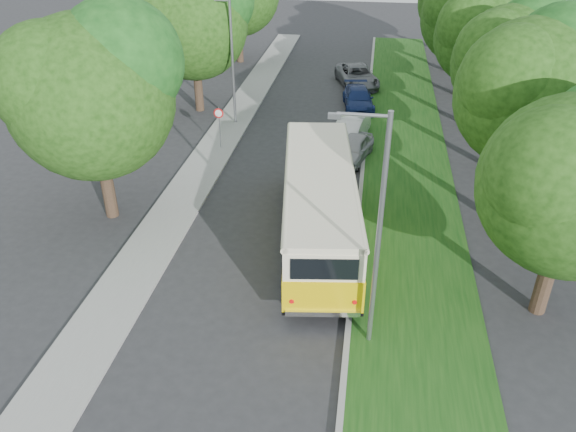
# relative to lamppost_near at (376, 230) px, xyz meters

# --- Properties ---
(ground) EXTENTS (120.00, 120.00, 0.00)m
(ground) POSITION_rel_lamppost_near_xyz_m (-4.21, 2.50, -4.37)
(ground) COLOR #2B2B2E
(ground) RESTS_ON ground
(curb) EXTENTS (0.20, 70.00, 0.15)m
(curb) POSITION_rel_lamppost_near_xyz_m (-0.61, 7.50, -4.29)
(curb) COLOR gray
(curb) RESTS_ON ground
(grass_verge) EXTENTS (4.50, 70.00, 0.13)m
(grass_verge) POSITION_rel_lamppost_near_xyz_m (1.74, 7.50, -4.30)
(grass_verge) COLOR #154412
(grass_verge) RESTS_ON ground
(sidewalk) EXTENTS (2.20, 70.00, 0.12)m
(sidewalk) POSITION_rel_lamppost_near_xyz_m (-9.01, 7.50, -4.31)
(sidewalk) COLOR gray
(sidewalk) RESTS_ON ground
(treeline) EXTENTS (24.27, 41.91, 9.46)m
(treeline) POSITION_rel_lamppost_near_xyz_m (-1.06, 20.49, 1.56)
(treeline) COLOR #332319
(treeline) RESTS_ON ground
(lamppost_near) EXTENTS (1.71, 0.16, 8.00)m
(lamppost_near) POSITION_rel_lamppost_near_xyz_m (0.00, 0.00, 0.00)
(lamppost_near) COLOR gray
(lamppost_near) RESTS_ON ground
(lamppost_far) EXTENTS (1.71, 0.16, 7.50)m
(lamppost_far) POSITION_rel_lamppost_near_xyz_m (-8.91, 18.50, -0.25)
(lamppost_far) COLOR gray
(lamppost_far) RESTS_ON ground
(warning_sign) EXTENTS (0.56, 0.10, 2.50)m
(warning_sign) POSITION_rel_lamppost_near_xyz_m (-8.71, 14.48, -2.66)
(warning_sign) COLOR gray
(warning_sign) RESTS_ON ground
(vintage_bus) EXTENTS (4.28, 11.32, 3.28)m
(vintage_bus) POSITION_rel_lamppost_near_xyz_m (-2.21, 5.82, -2.73)
(vintage_bus) COLOR yellow
(vintage_bus) RESTS_ON ground
(car_silver) EXTENTS (2.48, 4.12, 1.31)m
(car_silver) POSITION_rel_lamppost_near_xyz_m (-1.21, 14.19, -3.71)
(car_silver) COLOR #9E9FA3
(car_silver) RESTS_ON ground
(car_white) EXTENTS (2.37, 4.42, 1.38)m
(car_white) POSITION_rel_lamppost_near_xyz_m (-1.53, 16.79, -3.68)
(car_white) COLOR silver
(car_white) RESTS_ON ground
(car_blue) EXTENTS (2.51, 4.82, 1.34)m
(car_blue) POSITION_rel_lamppost_near_xyz_m (-1.30, 22.42, -3.70)
(car_blue) COLOR navy
(car_blue) RESTS_ON ground
(car_grey) EXTENTS (3.87, 5.83, 1.49)m
(car_grey) POSITION_rel_lamppost_near_xyz_m (-1.62, 27.34, -3.62)
(car_grey) COLOR slate
(car_grey) RESTS_ON ground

